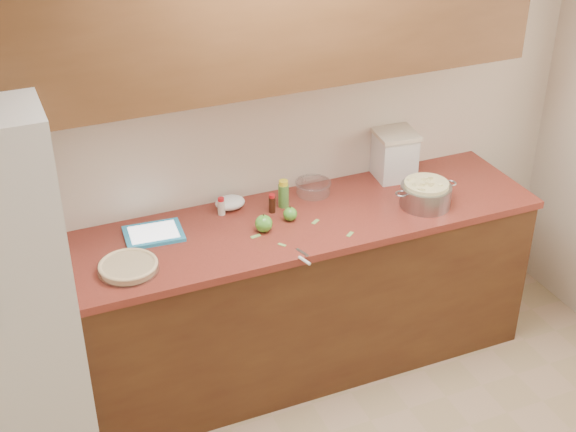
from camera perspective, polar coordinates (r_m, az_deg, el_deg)
name	(u,v)px	position (r m, az deg, el deg)	size (l,w,h in m)	color
room_shell	(459,332)	(2.72, 12.09, -8.09)	(3.60, 3.60, 3.60)	tan
counter_run	(286,296)	(4.25, -0.13, -5.70)	(2.64, 0.68, 0.92)	#4D2D15
upper_cabinets	(272,9)	(3.73, -1.12, 14.54)	(2.60, 0.34, 0.70)	brown
pie	(128,267)	(3.69, -11.29, -3.57)	(0.28, 0.28, 0.04)	silver
colander	(426,194)	(4.17, 9.76, 1.53)	(0.35, 0.26, 0.13)	gray
flour_canister	(394,154)	(4.40, 7.58, 4.37)	(0.24, 0.24, 0.27)	silver
tablet	(154,234)	(3.94, -9.53, -1.25)	(0.29, 0.23, 0.02)	#2A98CC
paring_knife	(304,259)	(3.70, 1.16, -3.09)	(0.06, 0.16, 0.02)	gray
lemon_bottle	(283,194)	(4.10, -0.32, 1.57)	(0.05, 0.05, 0.15)	#4C8C38
cinnamon_shaker	(221,206)	(4.05, -4.77, 0.68)	(0.04, 0.04, 0.09)	beige
vanilla_bottle	(272,204)	(4.06, -1.14, 0.89)	(0.04, 0.04, 0.10)	black
mixing_bowl	(313,187)	(4.24, 1.80, 2.09)	(0.19, 0.19, 0.07)	silver
paper_towel	(230,203)	(4.11, -4.14, 0.95)	(0.16, 0.13, 0.06)	white
apple_left	(264,223)	(3.90, -1.74, -0.54)	(0.09, 0.09, 0.10)	#4CA02F
apple_center	(290,214)	(3.99, 0.16, 0.14)	(0.07, 0.07, 0.08)	#4CA02F
peel_a	(350,234)	(3.90, 4.43, -1.30)	(0.05, 0.02, 0.00)	#85BA5A
peel_b	(256,236)	(3.88, -2.31, -1.45)	(0.05, 0.02, 0.00)	#85BA5A
peel_c	(282,245)	(3.81, -0.43, -2.06)	(0.04, 0.02, 0.00)	#85BA5A
peel_d	(315,222)	(4.00, 1.96, -0.41)	(0.05, 0.02, 0.00)	#85BA5A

